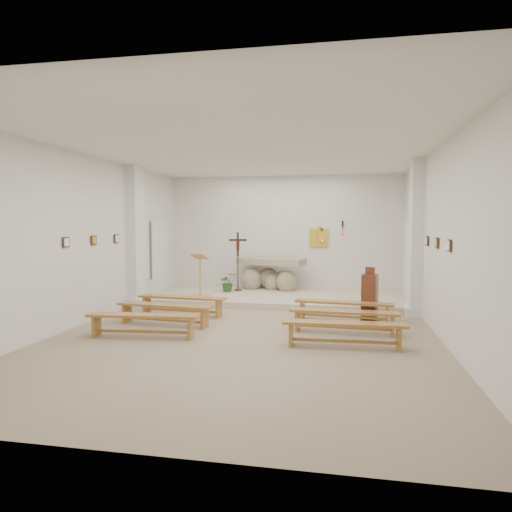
% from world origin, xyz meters
% --- Properties ---
extents(ground, '(7.00, 10.00, 0.00)m').
position_xyz_m(ground, '(0.00, 0.00, 0.00)').
color(ground, tan).
rests_on(ground, ground).
extents(wall_left, '(0.02, 10.00, 3.50)m').
position_xyz_m(wall_left, '(-3.49, 0.00, 1.75)').
color(wall_left, white).
rests_on(wall_left, ground).
extents(wall_right, '(0.02, 10.00, 3.50)m').
position_xyz_m(wall_right, '(3.49, 0.00, 1.75)').
color(wall_right, white).
rests_on(wall_right, ground).
extents(wall_back, '(7.00, 0.02, 3.50)m').
position_xyz_m(wall_back, '(0.00, 4.99, 1.75)').
color(wall_back, white).
rests_on(wall_back, ground).
extents(ceiling, '(7.00, 10.00, 0.02)m').
position_xyz_m(ceiling, '(0.00, 0.00, 3.49)').
color(ceiling, silver).
rests_on(ceiling, wall_back).
extents(sanctuary_platform, '(6.98, 3.00, 0.15)m').
position_xyz_m(sanctuary_platform, '(0.00, 3.50, 0.07)').
color(sanctuary_platform, beige).
rests_on(sanctuary_platform, ground).
extents(pilaster_left, '(0.26, 0.55, 3.50)m').
position_xyz_m(pilaster_left, '(-3.37, 2.00, 1.75)').
color(pilaster_left, white).
rests_on(pilaster_left, ground).
extents(pilaster_right, '(0.26, 0.55, 3.50)m').
position_xyz_m(pilaster_right, '(3.37, 2.00, 1.75)').
color(pilaster_right, white).
rests_on(pilaster_right, ground).
extents(gold_wall_relief, '(0.55, 0.04, 0.55)m').
position_xyz_m(gold_wall_relief, '(1.05, 4.96, 1.65)').
color(gold_wall_relief, gold).
rests_on(gold_wall_relief, wall_back).
extents(sanctuary_lamp, '(0.11, 0.36, 0.44)m').
position_xyz_m(sanctuary_lamp, '(1.75, 4.71, 1.81)').
color(sanctuary_lamp, black).
rests_on(sanctuary_lamp, wall_back).
extents(station_frame_left_front, '(0.03, 0.20, 0.20)m').
position_xyz_m(station_frame_left_front, '(-3.47, -0.80, 1.72)').
color(station_frame_left_front, '#3F2A1B').
rests_on(station_frame_left_front, wall_left).
extents(station_frame_left_mid, '(0.03, 0.20, 0.20)m').
position_xyz_m(station_frame_left_mid, '(-3.47, 0.20, 1.72)').
color(station_frame_left_mid, '#3F2A1B').
rests_on(station_frame_left_mid, wall_left).
extents(station_frame_left_rear, '(0.03, 0.20, 0.20)m').
position_xyz_m(station_frame_left_rear, '(-3.47, 1.20, 1.72)').
color(station_frame_left_rear, '#3F2A1B').
rests_on(station_frame_left_rear, wall_left).
extents(station_frame_right_front, '(0.03, 0.20, 0.20)m').
position_xyz_m(station_frame_right_front, '(3.47, -0.80, 1.72)').
color(station_frame_right_front, '#3F2A1B').
rests_on(station_frame_right_front, wall_right).
extents(station_frame_right_mid, '(0.03, 0.20, 0.20)m').
position_xyz_m(station_frame_right_mid, '(3.47, 0.20, 1.72)').
color(station_frame_right_mid, '#3F2A1B').
rests_on(station_frame_right_mid, wall_right).
extents(station_frame_right_rear, '(0.03, 0.20, 0.20)m').
position_xyz_m(station_frame_right_rear, '(3.47, 1.20, 1.72)').
color(station_frame_right_rear, '#3F2A1B').
rests_on(station_frame_right_rear, wall_right).
extents(radiator_left, '(0.10, 0.85, 0.52)m').
position_xyz_m(radiator_left, '(-3.43, 2.70, 0.27)').
color(radiator_left, silver).
rests_on(radiator_left, ground).
extents(radiator_right, '(0.10, 0.85, 0.52)m').
position_xyz_m(radiator_right, '(3.43, 2.70, 0.27)').
color(radiator_right, silver).
rests_on(radiator_right, ground).
extents(altar, '(2.04, 1.14, 1.00)m').
position_xyz_m(altar, '(-0.31, 4.41, 0.53)').
color(altar, '#B6AB8B').
rests_on(altar, sanctuary_platform).
extents(lectern, '(0.49, 0.44, 1.17)m').
position_xyz_m(lectern, '(-1.92, 2.70, 0.73)').
color(lectern, tan).
rests_on(lectern, sanctuary_platform).
extents(crucifix_stand, '(0.50, 0.22, 1.67)m').
position_xyz_m(crucifix_stand, '(-1.19, 3.97, 1.12)').
color(crucifix_stand, black).
rests_on(crucifix_stand, sanctuary_platform).
extents(potted_plant, '(0.63, 0.61, 0.53)m').
position_xyz_m(potted_plant, '(-1.41, 3.69, 0.41)').
color(potted_plant, '#284F1F').
rests_on(potted_plant, sanctuary_platform).
extents(donation_pedestal, '(0.38, 0.38, 1.15)m').
position_xyz_m(donation_pedestal, '(2.34, 1.25, 0.51)').
color(donation_pedestal, brown).
rests_on(donation_pedestal, ground).
extents(bench_left_front, '(2.07, 0.50, 0.43)m').
position_xyz_m(bench_left_front, '(-1.80, 0.99, 0.32)').
color(bench_left_front, '#AC7532').
rests_on(bench_left_front, ground).
extents(bench_right_front, '(2.07, 0.55, 0.43)m').
position_xyz_m(bench_right_front, '(1.80, 0.99, 0.32)').
color(bench_right_front, '#AC7532').
rests_on(bench_right_front, ground).
extents(bench_left_second, '(2.07, 0.56, 0.43)m').
position_xyz_m(bench_left_second, '(-1.80, -0.04, 0.32)').
color(bench_left_second, '#AC7532').
rests_on(bench_left_second, ground).
extents(bench_right_second, '(2.06, 0.43, 0.43)m').
position_xyz_m(bench_right_second, '(1.80, -0.04, 0.32)').
color(bench_right_second, '#AC7532').
rests_on(bench_right_second, ground).
extents(bench_left_third, '(2.07, 0.50, 0.43)m').
position_xyz_m(bench_left_third, '(-1.80, -1.06, 0.32)').
color(bench_left_third, '#AC7532').
rests_on(bench_left_third, ground).
extents(bench_right_third, '(2.06, 0.39, 0.43)m').
position_xyz_m(bench_right_third, '(1.80, -1.06, 0.32)').
color(bench_right_third, '#AC7532').
rests_on(bench_right_third, ground).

